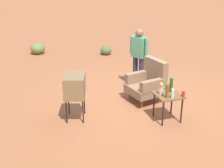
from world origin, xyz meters
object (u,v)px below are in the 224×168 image
(bottle_tall_amber, at_px, (167,91))
(flower_vase, at_px, (161,88))
(armchair, at_px, (148,82))
(bottle_short_clear, at_px, (173,93))
(tv_on_stand, at_px, (75,86))
(bottle_wine_green, at_px, (171,85))
(person_standing, at_px, (139,54))
(side_table, at_px, (168,98))
(soda_can_red, at_px, (183,94))

(bottle_tall_amber, relative_size, flower_vase, 1.13)
(armchair, xyz_separation_m, bottle_tall_amber, (1.19, -0.11, 0.27))
(bottle_tall_amber, height_order, bottle_short_clear, bottle_tall_amber)
(tv_on_stand, distance_m, flower_vase, 1.88)
(flower_vase, bearing_deg, armchair, 171.46)
(bottle_wine_green, xyz_separation_m, flower_vase, (0.06, -0.27, -0.01))
(person_standing, distance_m, bottle_wine_green, 1.90)
(tv_on_stand, xyz_separation_m, bottle_tall_amber, (0.82, 1.81, -0.02))
(bottle_tall_amber, bearing_deg, side_table, 139.32)
(armchair, height_order, tv_on_stand, armchair)
(tv_on_stand, height_order, person_standing, person_standing)
(flower_vase, bearing_deg, tv_on_stand, -109.51)
(flower_vase, bearing_deg, soda_can_red, 55.62)
(tv_on_stand, relative_size, soda_can_red, 8.44)
(bottle_tall_amber, bearing_deg, tv_on_stand, -114.29)
(tv_on_stand, xyz_separation_m, bottle_short_clear, (0.87, 1.91, -0.07))
(bottle_tall_amber, bearing_deg, bottle_wine_green, 137.54)
(tv_on_stand, height_order, flower_vase, tv_on_stand)
(flower_vase, bearing_deg, side_table, 69.80)
(tv_on_stand, xyz_separation_m, bottle_wine_green, (0.57, 2.03, -0.01))
(person_standing, bearing_deg, bottle_tall_amber, -6.24)
(armchair, distance_m, soda_can_red, 1.30)
(person_standing, relative_size, flower_vase, 6.19)
(side_table, xyz_separation_m, bottle_wine_green, (-0.11, 0.11, 0.25))
(armchair, bearing_deg, bottle_short_clear, -0.17)
(bottle_short_clear, bearing_deg, armchair, 179.83)
(armchair, relative_size, person_standing, 0.65)
(side_table, distance_m, soda_can_red, 0.35)
(bottle_short_clear, relative_size, flower_vase, 0.75)
(bottle_tall_amber, bearing_deg, soda_can_red, 77.66)
(person_standing, xyz_separation_m, bottle_tall_amber, (2.14, -0.23, -0.17))
(side_table, height_order, bottle_short_clear, bottle_short_clear)
(side_table, relative_size, flower_vase, 2.33)
(armchair, bearing_deg, bottle_tall_amber, -5.25)
(armchair, relative_size, flower_vase, 4.00)
(bottle_wine_green, bearing_deg, person_standing, 179.74)
(armchair, relative_size, bottle_short_clear, 5.30)
(tv_on_stand, relative_size, bottle_tall_amber, 3.43)
(person_standing, relative_size, bottle_short_clear, 8.20)
(side_table, bearing_deg, bottle_wine_green, 135.57)
(bottle_short_clear, distance_m, flower_vase, 0.29)
(armchair, bearing_deg, bottle_wine_green, 6.98)
(tv_on_stand, xyz_separation_m, soda_can_red, (0.89, 2.16, -0.11))
(armchair, relative_size, soda_can_red, 8.69)
(side_table, bearing_deg, armchair, -179.76)
(soda_can_red, bearing_deg, armchair, -169.37)
(side_table, relative_size, soda_can_red, 5.05)
(soda_can_red, height_order, bottle_wine_green, bottle_wine_green)
(side_table, bearing_deg, bottle_short_clear, -2.54)
(armchair, relative_size, bottle_tall_amber, 3.53)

